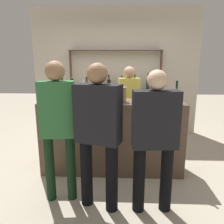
% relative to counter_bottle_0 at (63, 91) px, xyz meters
% --- Properties ---
extents(ground_plane, '(16.00, 16.00, 0.00)m').
position_rel_counter_bottle_0_xyz_m(ground_plane, '(0.75, -0.08, -1.22)').
color(ground_plane, '#B2A893').
extents(bar_counter, '(2.10, 0.55, 1.09)m').
position_rel_counter_bottle_0_xyz_m(bar_counter, '(0.75, -0.08, -0.68)').
color(bar_counter, brown).
rests_on(bar_counter, ground_plane).
extents(back_wall, '(3.70, 0.12, 2.80)m').
position_rel_counter_bottle_0_xyz_m(back_wall, '(0.75, 1.80, 0.18)').
color(back_wall, beige).
rests_on(back_wall, ground_plane).
extents(back_shelf, '(2.02, 0.18, 1.89)m').
position_rel_counter_bottle_0_xyz_m(back_shelf, '(0.75, 1.62, 0.02)').
color(back_shelf, '#4C3828').
rests_on(back_shelf, ground_plane).
extents(counter_bottle_0, '(0.09, 0.09, 0.35)m').
position_rel_counter_bottle_0_xyz_m(counter_bottle_0, '(0.00, 0.00, 0.00)').
color(counter_bottle_0, brown).
rests_on(counter_bottle_0, bar_counter).
extents(counter_bottle_1, '(0.08, 0.08, 0.35)m').
position_rel_counter_bottle_0_xyz_m(counter_bottle_1, '(1.41, -0.05, 0.00)').
color(counter_bottle_1, brown).
rests_on(counter_bottle_1, bar_counter).
extents(counter_bottle_2, '(0.08, 0.08, 0.32)m').
position_rel_counter_bottle_0_xyz_m(counter_bottle_2, '(1.63, -0.24, -0.02)').
color(counter_bottle_2, black).
rests_on(counter_bottle_2, bar_counter).
extents(counter_bottle_3, '(0.08, 0.08, 0.35)m').
position_rel_counter_bottle_0_xyz_m(counter_bottle_3, '(0.18, -0.13, -0.00)').
color(counter_bottle_3, black).
rests_on(counter_bottle_3, bar_counter).
extents(counter_bottle_4, '(0.07, 0.07, 0.35)m').
position_rel_counter_bottle_0_xyz_m(counter_bottle_4, '(0.37, 0.01, 0.00)').
color(counter_bottle_4, brown).
rests_on(counter_bottle_4, bar_counter).
extents(wine_glass, '(0.07, 0.07, 0.15)m').
position_rel_counter_bottle_0_xyz_m(wine_glass, '(-0.04, -0.24, -0.02)').
color(wine_glass, silver).
rests_on(wine_glass, bar_counter).
extents(ice_bucket, '(0.24, 0.24, 0.21)m').
position_rel_counter_bottle_0_xyz_m(ice_bucket, '(0.84, -0.12, -0.03)').
color(ice_bucket, '#846647').
rests_on(ice_bucket, bar_counter).
extents(customer_right, '(0.49, 0.24, 1.58)m').
position_rel_counter_bottle_0_xyz_m(customer_right, '(1.24, -1.03, -0.31)').
color(customer_right, black).
rests_on(customer_right, ground_plane).
extents(customer_center, '(0.53, 0.36, 1.65)m').
position_rel_counter_bottle_0_xyz_m(customer_center, '(0.64, -0.99, -0.27)').
color(customer_center, black).
rests_on(customer_center, ground_plane).
extents(customer_left, '(0.41, 0.22, 1.67)m').
position_rel_counter_bottle_0_xyz_m(customer_left, '(0.16, -0.87, -0.23)').
color(customer_left, black).
rests_on(customer_left, ground_plane).
extents(server_behind_counter, '(0.40, 0.21, 1.57)m').
position_rel_counter_bottle_0_xyz_m(server_behind_counter, '(1.02, 0.74, -0.29)').
color(server_behind_counter, brown).
rests_on(server_behind_counter, ground_plane).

